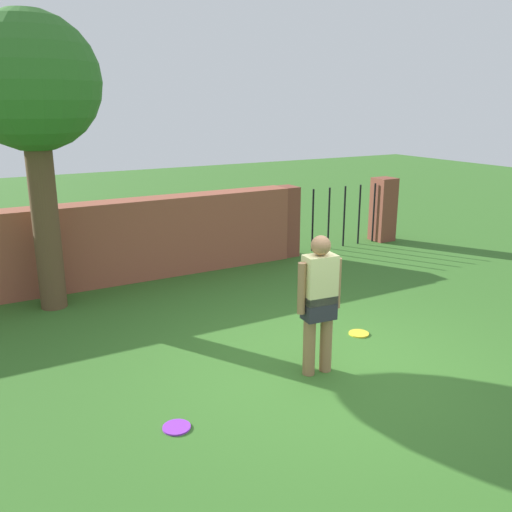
{
  "coord_description": "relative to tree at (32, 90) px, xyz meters",
  "views": [
    {
      "loc": [
        -3.61,
        -4.69,
        3.01
      ],
      "look_at": [
        -0.08,
        1.53,
        1.0
      ],
      "focal_mm": 38.65,
      "sensor_mm": 36.0,
      "label": 1
    }
  ],
  "objects": [
    {
      "name": "ground_plane",
      "position": [
        2.4,
        -3.66,
        -3.17
      ],
      "size": [
        40.0,
        40.0,
        0.0
      ],
      "primitive_type": "plane",
      "color": "#336623"
    },
    {
      "name": "person",
      "position": [
        2.24,
        -3.69,
        -2.27
      ],
      "size": [
        0.54,
        0.25,
        1.62
      ],
      "rotation": [
        0.0,
        0.0,
        3.04
      ],
      "color": "#9E704C",
      "rests_on": "ground"
    },
    {
      "name": "tree",
      "position": [
        0.0,
        0.0,
        0.0
      ],
      "size": [
        1.89,
        1.89,
        4.22
      ],
      "color": "brown",
      "rests_on": "ground"
    },
    {
      "name": "frisbee_yellow",
      "position": [
        3.36,
        -3.09,
        -3.16
      ],
      "size": [
        0.27,
        0.27,
        0.02
      ],
      "primitive_type": "cylinder",
      "color": "yellow",
      "rests_on": "ground"
    },
    {
      "name": "brick_wall",
      "position": [
        0.9,
        0.73,
        -2.47
      ],
      "size": [
        7.23,
        0.5,
        1.4
      ],
      "primitive_type": "cube",
      "color": "brown",
      "rests_on": "ground"
    },
    {
      "name": "frisbee_purple",
      "position": [
        0.41,
        -3.96,
        -3.16
      ],
      "size": [
        0.27,
        0.27,
        0.02
      ],
      "primitive_type": "cylinder",
      "color": "purple",
      "rests_on": "ground"
    },
    {
      "name": "fence_gate",
      "position": [
        5.91,
        0.73,
        -2.47
      ],
      "size": [
        3.03,
        0.44,
        1.4
      ],
      "color": "brown",
      "rests_on": "ground"
    }
  ]
}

